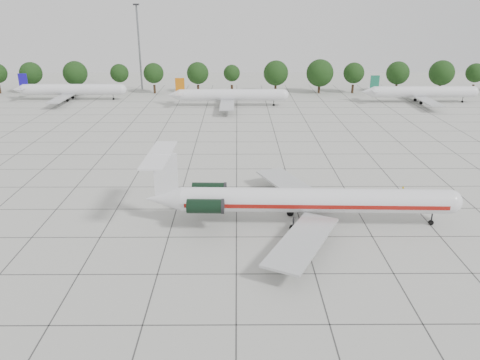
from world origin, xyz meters
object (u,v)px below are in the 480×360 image
(ground_crew, at_px, (402,192))
(bg_airliner_c, at_px, (231,95))
(bg_airliner_b, at_px, (72,90))
(bg_airliner_d, at_px, (422,92))
(floodlight_mast, at_px, (139,42))
(main_airliner, at_px, (297,200))

(ground_crew, height_order, bg_airliner_c, bg_airliner_c)
(bg_airliner_b, bearing_deg, bg_airliner_d, -2.50)
(bg_airliner_d, distance_m, floodlight_mast, 84.20)
(bg_airliner_d, bearing_deg, main_airliner, -119.99)
(ground_crew, distance_m, bg_airliner_d, 71.74)
(bg_airliner_d, relative_size, floodlight_mast, 1.11)
(ground_crew, bearing_deg, main_airliner, 5.57)
(main_airliner, height_order, bg_airliner_c, main_airliner)
(main_airliner, height_order, bg_airliner_b, main_airliner)
(floodlight_mast, bearing_deg, bg_airliner_c, -42.46)
(bg_airliner_b, xyz_separation_m, bg_airliner_d, (96.74, -4.22, 0.00))
(ground_crew, relative_size, bg_airliner_c, 0.06)
(bg_airliner_d, bearing_deg, ground_crew, -112.27)
(floodlight_mast, bearing_deg, bg_airliner_d, -15.09)
(bg_airliner_c, relative_size, floodlight_mast, 1.11)
(main_airliner, xyz_separation_m, floodlight_mast, (-37.43, 96.46, 11.08))
(bg_airliner_c, distance_m, bg_airliner_d, 52.34)
(ground_crew, height_order, bg_airliner_d, bg_airliner_d)
(main_airliner, height_order, bg_airliner_d, main_airliner)
(bg_airliner_d, bearing_deg, bg_airliner_b, 177.50)
(bg_airliner_b, bearing_deg, main_airliner, -55.83)
(main_airliner, bearing_deg, floodlight_mast, 112.89)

